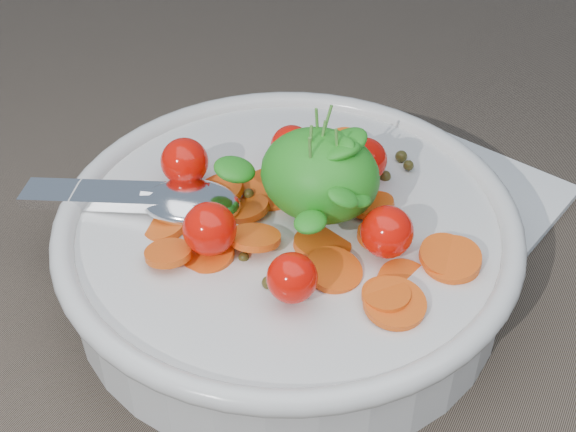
% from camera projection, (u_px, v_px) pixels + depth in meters
% --- Properties ---
extents(ground, '(6.00, 6.00, 0.00)m').
position_uv_depth(ground, '(269.00, 305.00, 0.56)').
color(ground, brown).
rests_on(ground, ground).
extents(bowl, '(0.34, 0.31, 0.13)m').
position_uv_depth(bowl, '(289.00, 243.00, 0.55)').
color(bowl, silver).
rests_on(bowl, ground).
extents(napkin, '(0.20, 0.18, 0.01)m').
position_uv_depth(napkin, '(444.00, 194.00, 0.65)').
color(napkin, white).
rests_on(napkin, ground).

